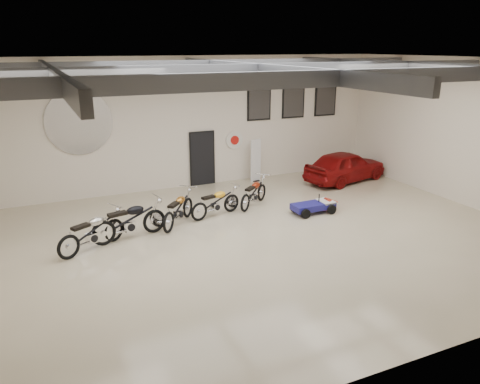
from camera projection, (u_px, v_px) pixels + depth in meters
name	position (u px, v px, depth m)	size (l,w,h in m)	color
floor	(257.00, 240.00, 13.47)	(16.00, 12.00, 0.01)	beige
ceiling	(259.00, 60.00, 11.98)	(16.00, 12.00, 0.01)	gray
back_wall	(189.00, 123.00, 17.94)	(16.00, 0.02, 5.00)	silver
right_wall	(469.00, 133.00, 15.87)	(0.02, 12.00, 5.00)	silver
ceiling_beams	(259.00, 70.00, 12.05)	(15.80, 11.80, 0.32)	#5C5E63
door	(202.00, 159.00, 18.53)	(0.92, 0.08, 2.10)	black
logo_plaque	(79.00, 122.00, 16.23)	(2.30, 0.06, 1.16)	silver
poster_left	(259.00, 104.00, 18.90)	(1.05, 0.08, 1.35)	black
poster_mid	(293.00, 102.00, 19.53)	(1.05, 0.08, 1.35)	black
poster_right	(325.00, 100.00, 20.16)	(1.05, 0.08, 1.35)	black
oil_sign	(234.00, 140.00, 18.88)	(0.72, 0.10, 0.72)	white
banner_stand	(256.00, 160.00, 19.03)	(0.49, 0.19, 1.79)	white
motorcycle_silver	(91.00, 231.00, 12.65)	(2.07, 0.64, 1.08)	silver
motorcycle_black	(129.00, 220.00, 13.38)	(2.23, 0.69, 1.16)	silver
motorcycle_gold	(178.00, 209.00, 14.47)	(2.01, 0.62, 1.04)	silver
motorcycle_yellow	(216.00, 202.00, 15.19)	(1.89, 0.58, 0.98)	silver
motorcycle_red	(254.00, 192.00, 16.17)	(1.90, 0.59, 0.99)	silver
go_kart	(317.00, 203.00, 15.60)	(1.79, 0.81, 0.65)	navy
vintage_car	(345.00, 166.00, 19.12)	(3.75, 1.51, 1.28)	maroon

